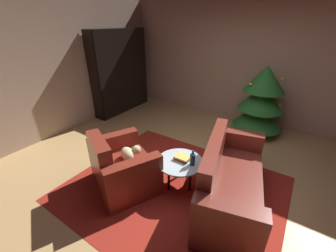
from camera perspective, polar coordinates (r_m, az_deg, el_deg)
name	(u,v)px	position (r m, az deg, el deg)	size (l,w,h in m)	color
ground_plane	(195,176)	(3.50, 7.40, -13.27)	(7.59, 7.59, 0.00)	tan
wall_back	(252,64)	(5.30, 21.75, 15.31)	(6.44, 0.06, 2.72)	tan
wall_left	(60,68)	(5.02, -27.15, 13.78)	(0.06, 5.35, 2.72)	tan
area_rug	(174,189)	(3.26, 1.57, -16.54)	(2.95, 2.50, 0.01)	maroon
bookshelf_unit	(123,73)	(5.84, -11.98, 13.82)	(0.33, 1.69, 2.07)	black
armchair_red	(122,168)	(3.22, -12.34, -10.89)	(1.22, 1.13, 0.86)	maroon
couch_red	(229,182)	(3.00, 16.18, -14.37)	(1.09, 1.85, 0.91)	maroon
coffee_table	(180,164)	(3.08, 3.21, -10.08)	(0.67, 0.67, 0.44)	black
book_stack_on_table	(182,158)	(3.08, 3.93, -8.49)	(0.22, 0.18, 0.05)	red
bottle_on_table	(192,159)	(2.96, 6.62, -8.86)	(0.07, 0.07, 0.23)	navy
decorated_tree	(261,100)	(4.80, 23.86, 6.40)	(1.01, 1.01, 1.46)	brown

